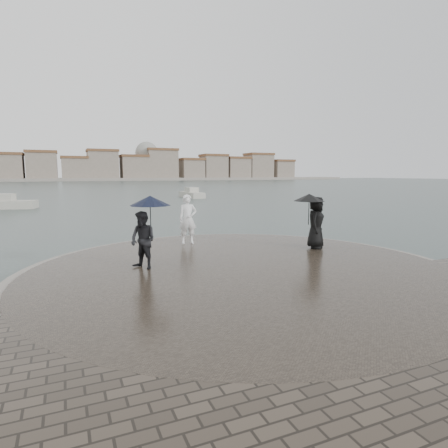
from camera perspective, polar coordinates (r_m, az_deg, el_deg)
name	(u,v)px	position (r m, az deg, el deg)	size (l,w,h in m)	color
ground	(318,325)	(8.00, 14.11, -14.68)	(400.00, 400.00, 0.00)	#2B3835
kerb_ring	(242,274)	(10.78, 2.74, -7.67)	(12.50, 12.50, 0.32)	gray
quay_tip	(242,274)	(10.78, 2.74, -7.56)	(11.90, 11.90, 0.36)	#2D261E
statue	(188,219)	(14.28, -5.53, 0.74)	(0.68, 0.45, 1.87)	white
visitor_left	(145,227)	(10.69, -11.91, -0.50)	(1.30, 1.17, 2.04)	black
visitor_right	(314,216)	(13.65, 13.59, 1.14)	(1.34, 1.18, 1.95)	black
far_skyline	(58,167)	(166.59, -23.98, 7.93)	(260.00, 20.00, 37.00)	gray
boats	(115,199)	(41.54, -16.29, 3.74)	(23.64, 12.50, 1.50)	#B8B4A5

